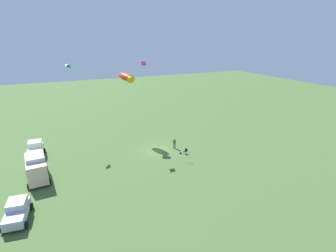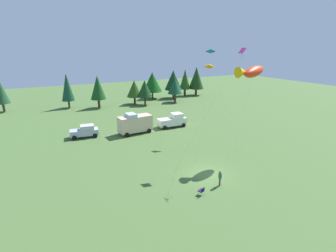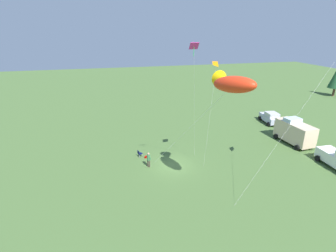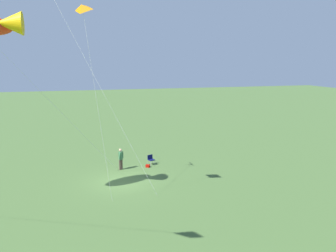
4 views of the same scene
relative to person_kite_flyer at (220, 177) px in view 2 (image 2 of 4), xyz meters
The scene contains 12 objects.
ground_plane 2.86m from the person_kite_flyer, 83.39° to the left, with size 160.00×160.00×0.00m, color #436130.
person_kite_flyer is the anchor object (origin of this frame).
folding_chair 2.76m from the person_kite_flyer, 166.30° to the right, with size 0.61×0.61×0.82m.
backpack_on_grass 2.39m from the person_kite_flyer, behind, with size 0.32×0.22×0.22m, color #A40C05.
car_silver_compact 23.58m from the person_kite_flyer, 113.30° to the left, with size 4.39×2.64×1.89m.
van_camper_beige 20.04m from the person_kite_flyer, 94.79° to the left, with size 5.55×2.94×3.34m.
truck_white_pickup 21.00m from the person_kite_flyer, 74.92° to the left, with size 5.07×2.56×2.34m.
treeline_distant 44.84m from the person_kite_flyer, 76.36° to the left, with size 51.70×11.34×7.95m.
kite_large_fish 13.48m from the person_kite_flyer, 32.62° to the left, with size 10.27×6.51×11.56m.
kite_delta_teal 20.16m from the person_kite_flyer, 59.13° to the left, with size 1.41×8.56×13.37m.
kite_delta_orange 12.44m from the person_kite_flyer, 66.96° to the left, with size 1.90×1.13×11.79m.
kite_diamond_rainbow 12.64m from the person_kite_flyer, 38.51° to the left, with size 6.47×3.12×13.47m.
Camera 2 is at (-15.85, -21.35, 13.63)m, focal length 28.00 mm.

